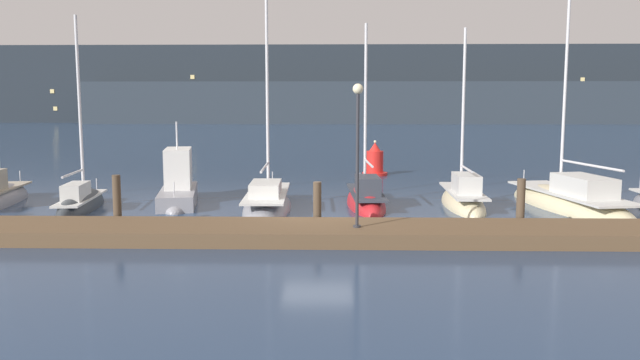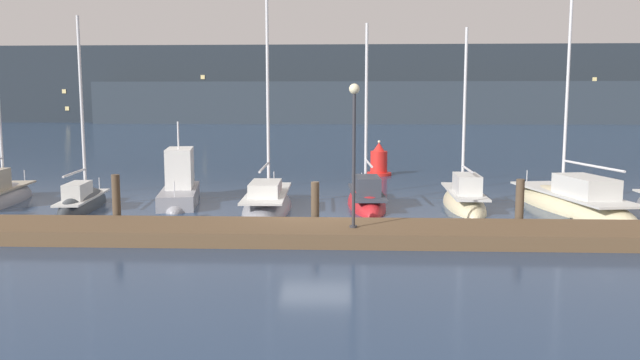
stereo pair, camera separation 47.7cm
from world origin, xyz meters
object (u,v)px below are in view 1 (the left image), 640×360
object	(u,v)px
motorboat_berth_3	(178,194)
sailboat_berth_6	(463,203)
sailboat_berth_2	(81,207)
sailboat_berth_7	(569,205)
dock_lamppost	(358,133)
channel_buoy	(375,162)
sailboat_berth_4	(267,206)
sailboat_berth_5	(366,203)

from	to	relation	value
motorboat_berth_3	sailboat_berth_6	size ratio (longest dim) A/B	0.72
sailboat_berth_2	sailboat_berth_7	size ratio (longest dim) A/B	0.70
dock_lamppost	sailboat_berth_2	bearing A→B (deg)	153.30
sailboat_berth_2	sailboat_berth_6	world-z (taller)	sailboat_berth_2
sailboat_berth_2	sailboat_berth_7	distance (m)	19.69
sailboat_berth_7	channel_buoy	world-z (taller)	sailboat_berth_7
sailboat_berth_4	dock_lamppost	size ratio (longest dim) A/B	2.20
sailboat_berth_2	motorboat_berth_3	size ratio (longest dim) A/B	1.47
sailboat_berth_6	motorboat_berth_3	bearing A→B (deg)	177.53
sailboat_berth_2	motorboat_berth_3	distance (m)	3.92
motorboat_berth_3	sailboat_berth_4	xyz separation A→B (m)	(3.96, -1.47, -0.26)
sailboat_berth_6	dock_lamppost	distance (m)	8.73
dock_lamppost	sailboat_berth_4	bearing A→B (deg)	120.76
sailboat_berth_4	sailboat_berth_5	xyz separation A→B (m)	(4.01, 1.03, -0.01)
sailboat_berth_5	channel_buoy	world-z (taller)	sailboat_berth_5
sailboat_berth_2	sailboat_berth_7	world-z (taller)	sailboat_berth_7
sailboat_berth_2	dock_lamppost	bearing A→B (deg)	-26.70
sailboat_berth_4	sailboat_berth_7	bearing A→B (deg)	2.01
dock_lamppost	channel_buoy	bearing A→B (deg)	84.65
sailboat_berth_6	sailboat_berth_7	distance (m)	4.22
sailboat_berth_2	sailboat_berth_4	xyz separation A→B (m)	(7.47, 0.25, 0.01)
sailboat_berth_4	sailboat_berth_5	bearing A→B (deg)	14.40
sailboat_berth_4	sailboat_berth_6	distance (m)	8.08
channel_buoy	dock_lamppost	bearing A→B (deg)	-95.35
sailboat_berth_5	sailboat_berth_7	distance (m)	8.22
motorboat_berth_3	channel_buoy	xyz separation A→B (m)	(9.02, 10.36, 0.38)
sailboat_berth_6	dock_lamppost	xyz separation A→B (m)	(-4.62, -6.68, 3.22)
sailboat_berth_2	channel_buoy	world-z (taller)	sailboat_berth_2
sailboat_berth_2	motorboat_berth_3	world-z (taller)	sailboat_berth_2
sailboat_berth_2	sailboat_berth_4	size ratio (longest dim) A/B	0.88
sailboat_berth_4	channel_buoy	size ratio (longest dim) A/B	4.73
sailboat_berth_4	sailboat_berth_6	world-z (taller)	sailboat_berth_4
motorboat_berth_3	sailboat_berth_7	distance (m)	16.21
sailboat_berth_7	sailboat_berth_5	bearing A→B (deg)	175.80
motorboat_berth_3	sailboat_berth_6	world-z (taller)	sailboat_berth_6
sailboat_berth_2	motorboat_berth_3	bearing A→B (deg)	26.16
sailboat_berth_2	sailboat_berth_5	size ratio (longest dim) A/B	1.03
sailboat_berth_6	sailboat_berth_2	bearing A→B (deg)	-175.55
motorboat_berth_3	dock_lamppost	size ratio (longest dim) A/B	1.31
motorboat_berth_3	channel_buoy	world-z (taller)	motorboat_berth_3
sailboat_berth_4	sailboat_berth_5	world-z (taller)	sailboat_berth_4
dock_lamppost	sailboat_berth_6	bearing A→B (deg)	55.34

